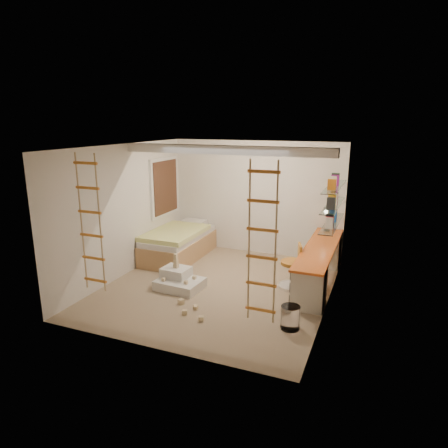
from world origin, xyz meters
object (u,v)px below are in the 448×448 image
at_px(desk, 319,264).
at_px(bed, 179,243).
at_px(play_platform, 179,281).
at_px(swivel_chair, 293,272).

bearing_deg(desk, bed, 173.51).
distance_m(desk, play_platform, 2.66).
xyz_separation_m(desk, play_platform, (-2.38, -1.17, -0.26)).
bearing_deg(swivel_chair, bed, 165.44).
bearing_deg(play_platform, desk, 26.12).
distance_m(desk, bed, 3.22).
relative_size(desk, play_platform, 3.28).
relative_size(desk, swivel_chair, 3.33).
height_order(desk, swivel_chair, swivel_chair).
height_order(desk, play_platform, desk).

